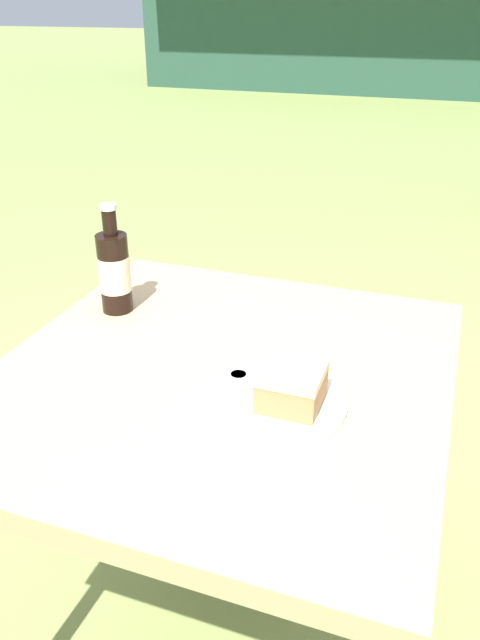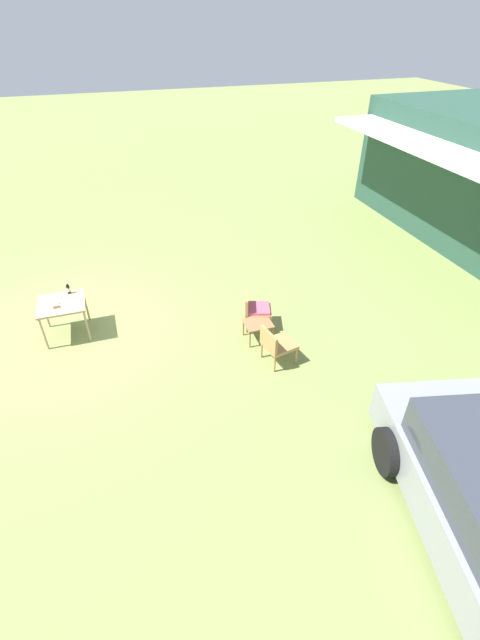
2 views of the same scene
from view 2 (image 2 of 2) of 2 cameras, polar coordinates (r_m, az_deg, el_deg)
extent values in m
plane|color=olive|center=(8.91, -21.70, -1.70)|extent=(60.00, 60.00, 0.00)
cube|color=silver|center=(10.85, 26.74, 18.82)|extent=(8.53, 1.20, 0.12)
cylinder|color=black|center=(6.28, 19.08, -16.23)|extent=(0.67, 0.35, 0.65)
cylinder|color=#B2844C|center=(8.24, 4.05, -0.69)|extent=(0.04, 0.04, 0.33)
cylinder|color=#B2844C|center=(8.59, 3.86, 1.03)|extent=(0.04, 0.04, 0.33)
cylinder|color=#B2844C|center=(8.22, 0.90, -0.71)|extent=(0.04, 0.04, 0.33)
cylinder|color=#B2844C|center=(8.57, 0.83, 1.02)|extent=(0.04, 0.04, 0.33)
cube|color=#B2844C|center=(8.29, 2.45, 1.28)|extent=(0.62, 0.63, 0.06)
cube|color=#B2844C|center=(8.17, 0.87, 2.38)|extent=(0.48, 0.19, 0.33)
cube|color=#CC5670|center=(8.26, 2.46, 1.59)|extent=(0.55, 0.54, 0.05)
cylinder|color=#B2844C|center=(7.59, 7.53, -4.77)|extent=(0.04, 0.04, 0.33)
cylinder|color=#B2844C|center=(7.85, 5.73, -2.99)|extent=(0.04, 0.04, 0.33)
cylinder|color=#B2844C|center=(7.38, 4.64, -5.91)|extent=(0.04, 0.04, 0.33)
cylinder|color=#B2844C|center=(7.65, 2.90, -4.04)|extent=(0.04, 0.04, 0.33)
cube|color=#B2844C|center=(7.49, 5.28, -3.27)|extent=(0.57, 0.59, 0.06)
cube|color=#B2844C|center=(7.26, 3.85, -2.66)|extent=(0.49, 0.14, 0.33)
cube|color=#996B42|center=(7.94, 2.44, -0.46)|extent=(0.43, 0.50, 0.03)
cylinder|color=#996B42|center=(8.14, 0.45, -1.05)|extent=(0.03, 0.03, 0.35)
cylinder|color=#996B42|center=(7.86, 1.33, -2.66)|extent=(0.03, 0.03, 0.35)
cylinder|color=#996B42|center=(8.27, 3.42, -0.47)|extent=(0.03, 0.03, 0.35)
cylinder|color=#996B42|center=(7.99, 4.39, -2.03)|extent=(0.03, 0.03, 0.35)
cube|color=tan|center=(8.53, -22.73, 2.03)|extent=(0.79, 0.84, 0.04)
cylinder|color=tan|center=(9.08, -24.51, 0.90)|extent=(0.04, 0.04, 0.68)
cylinder|color=tan|center=(8.49, -24.70, -1.75)|extent=(0.04, 0.04, 0.68)
cylinder|color=tan|center=(8.98, -19.82, 1.79)|extent=(0.04, 0.04, 0.68)
cylinder|color=tan|center=(8.39, -19.68, -0.83)|extent=(0.04, 0.04, 0.68)
cylinder|color=silver|center=(8.43, -23.27, 1.65)|extent=(0.24, 0.24, 0.01)
cube|color=#AD7A4C|center=(8.39, -23.32, 1.70)|extent=(0.10, 0.10, 0.05)
cube|color=#DBBC89|center=(8.37, -23.37, 1.88)|extent=(0.10, 0.10, 0.01)
cylinder|color=black|center=(8.71, -21.91, 3.80)|extent=(0.06, 0.06, 0.17)
cylinder|color=black|center=(8.66, -22.07, 4.42)|extent=(0.03, 0.03, 0.05)
cylinder|color=silver|center=(8.64, -22.11, 4.59)|extent=(0.03, 0.03, 0.01)
cylinder|color=beige|center=(8.71, -21.91, 3.80)|extent=(0.07, 0.07, 0.08)
cube|color=silver|center=(8.47, -23.22, 1.83)|extent=(0.17, 0.05, 0.01)
cylinder|color=silver|center=(8.49, -22.91, 2.00)|extent=(0.03, 0.03, 0.01)
camera|label=1|loc=(8.10, -29.86, 3.08)|focal=35.00mm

